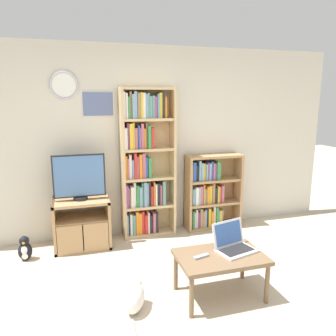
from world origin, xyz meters
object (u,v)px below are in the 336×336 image
at_px(television, 79,177).
at_px(penguin_figurine, 25,249).
at_px(coffee_table, 220,260).
at_px(bookshelf_tall, 145,164).
at_px(remote_near_laptop, 201,257).
at_px(tv_stand, 82,223).
at_px(cat, 135,297).
at_px(laptop, 233,243).
at_px(bookshelf_short, 209,193).

relative_size(television, penguin_figurine, 2.14).
distance_m(coffee_table, penguin_figurine, 2.34).
bearing_deg(bookshelf_tall, remote_near_laptop, -84.31).
height_order(tv_stand, television, television).
bearing_deg(bookshelf_tall, cat, -105.77).
distance_m(laptop, remote_near_laptop, 0.38).
bearing_deg(remote_near_laptop, television, -159.40).
xyz_separation_m(bookshelf_short, coffee_table, (-0.59, -1.67, -0.14)).
bearing_deg(cat, penguin_figurine, 154.95).
distance_m(coffee_table, laptop, 0.22).
xyz_separation_m(coffee_table, cat, (-0.84, 0.02, -0.25)).
xyz_separation_m(tv_stand, bookshelf_tall, (0.87, 0.16, 0.70)).
bearing_deg(tv_stand, television, 133.68).
xyz_separation_m(bookshelf_tall, coffee_table, (0.37, -1.68, -0.64)).
height_order(laptop, cat, laptop).
bearing_deg(bookshelf_short, penguin_figurine, -172.13).
distance_m(bookshelf_short, laptop, 1.66).
xyz_separation_m(tv_stand, remote_near_laptop, (1.04, -1.51, 0.12)).
relative_size(tv_stand, penguin_figurine, 2.34).
relative_size(remote_near_laptop, penguin_figurine, 0.55).
height_order(tv_stand, cat, tv_stand).
xyz_separation_m(remote_near_laptop, cat, (-0.64, 0.01, -0.31)).
bearing_deg(bookshelf_short, television, -175.31).
distance_m(tv_stand, remote_near_laptop, 1.84).
distance_m(laptop, cat, 1.07).
bearing_deg(television, penguin_figurine, -163.78).
relative_size(tv_stand, bookshelf_short, 0.64).
distance_m(bookshelf_tall, penguin_figurine, 1.82).
distance_m(cat, penguin_figurine, 1.70).
bearing_deg(television, remote_near_laptop, -55.47).
height_order(television, remote_near_laptop, television).
height_order(television, cat, television).
distance_m(television, penguin_figurine, 1.06).
xyz_separation_m(coffee_table, remote_near_laptop, (-0.20, 0.01, 0.06)).
bearing_deg(cat, tv_stand, 130.37).
distance_m(television, cat, 1.75).
bearing_deg(coffee_table, television, 129.22).
bearing_deg(cat, television, 130.42).
relative_size(television, coffee_table, 0.77).
bearing_deg(cat, laptop, 28.42).
xyz_separation_m(television, bookshelf_tall, (0.88, 0.16, 0.09)).
distance_m(bookshelf_tall, remote_near_laptop, 1.78).
bearing_deg(bookshelf_tall, tv_stand, -169.58).
distance_m(tv_stand, penguin_figurine, 0.73).
bearing_deg(penguin_figurine, laptop, -31.00).
relative_size(bookshelf_tall, coffee_table, 2.44).
relative_size(tv_stand, remote_near_laptop, 4.23).
distance_m(television, remote_near_laptop, 1.90).
relative_size(cat, penguin_figurine, 1.78).
bearing_deg(tv_stand, penguin_figurine, -163.99).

